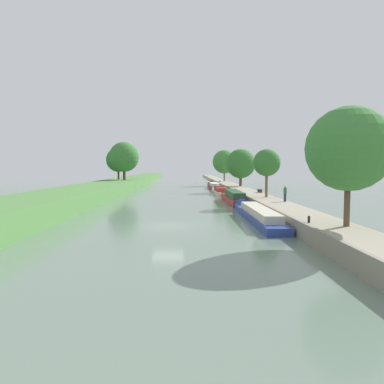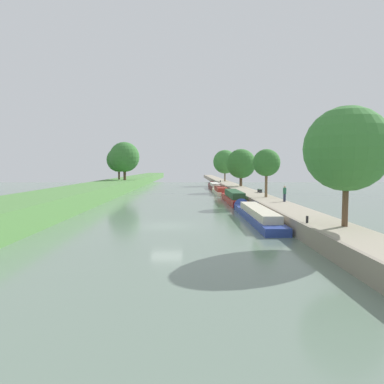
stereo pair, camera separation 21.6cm
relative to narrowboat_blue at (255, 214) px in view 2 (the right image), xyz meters
name	(u,v)px [view 2 (the right image)]	position (x,y,z in m)	size (l,w,h in m)	color
ground_plane	(167,226)	(-7.73, -3.35, -0.50)	(160.00, 160.00, 0.00)	slate
left_grassy_bank	(8,214)	(-20.26, -3.35, 0.49)	(6.86, 260.00, 1.98)	#518442
right_towpath	(300,219)	(2.96, -3.35, 0.05)	(3.17, 260.00, 1.09)	#9E937F
stone_quay	(279,219)	(1.25, -3.35, 0.07)	(0.25, 260.00, 1.14)	gray
narrowboat_blue	(255,214)	(0.00, 0.00, 0.00)	(1.81, 16.31, 1.77)	#283D93
narrowboat_red	(233,197)	(0.01, 15.61, 0.15)	(1.85, 14.16, 2.08)	maroon
narrowboat_cream	(220,191)	(-0.33, 31.15, -0.01)	(2.03, 12.74, 1.93)	beige
narrowboat_maroon	(214,186)	(-0.24, 45.76, 0.01)	(2.06, 14.22, 1.95)	maroon
tree_rightbank_near	(347,149)	(3.50, -10.14, 5.27)	(5.09, 5.09, 7.24)	brown
tree_rightbank_midnear	(266,163)	(3.28, 10.48, 4.66)	(3.22, 3.22, 5.71)	brown
tree_rightbank_midfar	(241,164)	(3.89, 34.52, 4.77)	(5.45, 5.45, 6.92)	brown
tree_rightbank_far	(225,162)	(3.28, 57.14, 5.45)	(5.91, 5.91, 7.82)	brown
tree_leftbank_downstream	(124,157)	(-18.84, 40.59, 6.17)	(6.05, 6.05, 7.72)	#4C3828
tree_leftbank_upstream	(119,160)	(-20.76, 44.53, 5.67)	(5.14, 5.14, 6.77)	#4C3828
person_walking	(285,193)	(4.02, 5.10, 1.46)	(0.34, 0.34, 1.66)	#282D42
mooring_bollard_near	(307,219)	(1.67, -8.80, 0.81)	(0.16, 0.16, 0.45)	black
mooring_bollard_far	(220,181)	(1.67, 51.69, 0.81)	(0.16, 0.16, 0.45)	black
park_bench	(260,190)	(4.09, 18.13, 0.94)	(0.44, 1.50, 0.47)	#333338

